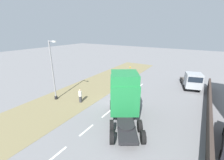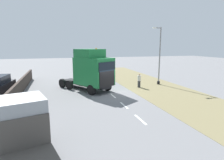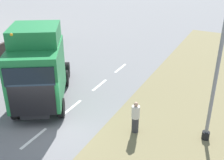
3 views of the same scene
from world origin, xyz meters
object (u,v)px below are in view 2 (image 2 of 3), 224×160
(lorry_cab, at_px, (92,70))
(pedestrian, at_px, (139,81))
(lamp_post, at_px, (159,59))
(flatbed_truck, at_px, (24,127))

(lorry_cab, distance_m, pedestrian, 5.89)
(lorry_cab, xyz_separation_m, lamp_post, (-8.83, -1.11, 0.97))
(lamp_post, bearing_deg, pedestrian, 17.38)
(flatbed_truck, relative_size, pedestrian, 3.70)
(lorry_cab, height_order, flatbed_truck, lorry_cab)
(flatbed_truck, bearing_deg, pedestrian, 31.14)
(flatbed_truck, height_order, lamp_post, lamp_post)
(lamp_post, height_order, pedestrian, lamp_post)
(lorry_cab, relative_size, lamp_post, 0.99)
(flatbed_truck, relative_size, lamp_post, 0.86)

